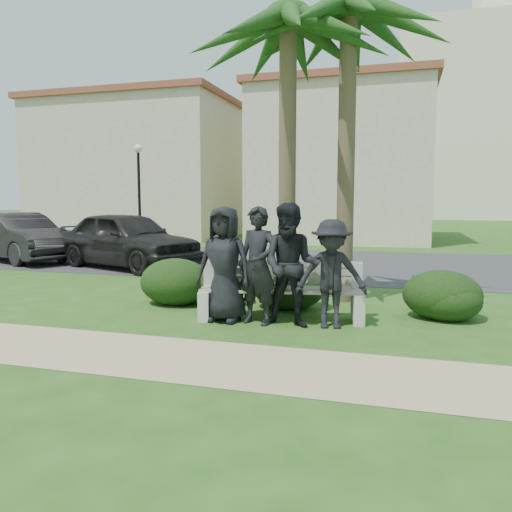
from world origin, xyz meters
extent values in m
plane|color=#294E16|center=(0.00, 0.00, 0.00)|extent=(160.00, 160.00, 0.00)
cube|color=tan|center=(0.00, -1.80, 0.00)|extent=(30.00, 1.60, 0.01)
cube|color=#2D2D30|center=(0.00, 8.00, 0.00)|extent=(160.00, 8.00, 0.01)
cube|color=#BFB68F|center=(-12.00, 18.00, 3.50)|extent=(10.00, 8.00, 7.00)
cube|color=brown|center=(-12.00, 18.00, 7.15)|extent=(10.40, 8.40, 0.30)
cube|color=#BFB68F|center=(-1.00, 18.00, 3.50)|extent=(8.00, 8.00, 7.00)
cube|color=brown|center=(-1.00, 18.00, 7.15)|extent=(8.40, 8.40, 0.30)
cylinder|color=black|center=(-9.00, 12.00, 2.00)|extent=(0.12, 0.12, 4.00)
sphere|color=white|center=(-9.00, 12.00, 4.11)|extent=(0.36, 0.36, 0.36)
cube|color=#9F9385|center=(0.04, 0.43, 0.49)|extent=(2.66, 1.05, 0.04)
cube|color=#9F9385|center=(0.04, 0.69, 0.76)|extent=(2.56, 0.51, 0.30)
cube|color=beige|center=(-1.17, 0.43, 0.24)|extent=(0.28, 0.62, 0.48)
cube|color=beige|center=(1.25, 0.43, 0.24)|extent=(0.28, 0.62, 0.48)
imported|color=black|center=(-0.82, 0.15, 0.91)|extent=(0.93, 0.64, 1.83)
imported|color=black|center=(-0.26, 0.13, 0.91)|extent=(0.75, 0.58, 1.83)
imported|color=black|center=(0.27, 0.11, 0.94)|extent=(0.93, 0.73, 1.88)
imported|color=black|center=(0.87, 0.21, 0.82)|extent=(1.16, 0.80, 1.64)
ellipsoid|color=black|center=(-2.15, 1.15, 0.44)|extent=(1.35, 1.11, 0.88)
ellipsoid|color=black|center=(-1.43, 1.39, 0.39)|extent=(1.20, 0.99, 0.79)
ellipsoid|color=black|center=(-0.05, 1.37, 0.43)|extent=(1.33, 1.10, 0.87)
ellipsoid|color=black|center=(2.52, 1.33, 0.41)|extent=(1.25, 1.03, 0.82)
ellipsoid|color=black|center=(2.60, 1.23, 0.34)|extent=(1.06, 0.87, 0.69)
cylinder|color=brown|center=(-0.23, 1.98, 2.60)|extent=(0.32, 0.32, 5.20)
cylinder|color=brown|center=(0.82, 2.31, 2.71)|extent=(0.32, 0.32, 5.42)
imported|color=black|center=(-5.68, 5.37, 0.81)|extent=(5.13, 3.49, 1.62)
imported|color=black|center=(-9.83, 5.79, 0.76)|extent=(4.89, 3.21, 1.52)
camera|label=1|loc=(1.87, -7.20, 1.91)|focal=35.00mm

